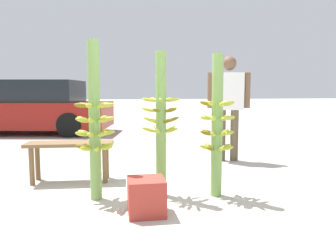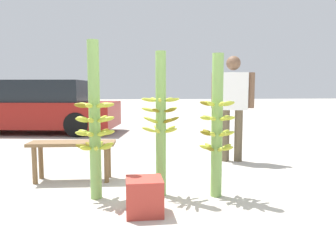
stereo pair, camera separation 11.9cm
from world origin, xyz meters
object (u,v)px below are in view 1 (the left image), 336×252
banana_stalk_center (161,123)px  produce_crate (146,196)px  vendor_person (229,100)px  market_bench (70,150)px  parked_car (31,108)px  banana_stalk_left (95,123)px  banana_stalk_right (217,126)px

banana_stalk_center → produce_crate: banana_stalk_center is taller
produce_crate → vendor_person: bearing=53.7°
market_bench → parked_car: parked_car is taller
banana_stalk_center → parked_car: (-2.65, 5.79, -0.12)m
market_bench → produce_crate: 1.53m
parked_car → produce_crate: bearing=-148.6°
banana_stalk_left → produce_crate: (0.48, -0.51, -0.64)m
banana_stalk_right → vendor_person: size_ratio=0.91×
banana_stalk_right → banana_stalk_left: bearing=175.4°
banana_stalk_center → market_bench: banana_stalk_center is taller
vendor_person → produce_crate: bearing=-113.7°
market_bench → produce_crate: (0.83, -1.26, -0.23)m
banana_stalk_left → produce_crate: banana_stalk_left is taller
vendor_person → parked_car: (-3.98, 4.20, -0.32)m
banana_stalk_left → parked_car: size_ratio=0.37×
produce_crate → parked_car: bearing=111.1°
market_bench → parked_car: size_ratio=0.24×
produce_crate → market_bench: bearing=123.2°
banana_stalk_left → produce_crate: size_ratio=4.93×
market_bench → vendor_person: bearing=23.0°
vendor_person → market_bench: bearing=-147.8°
banana_stalk_center → parked_car: 6.37m
market_bench → parked_car: bearing=111.1°
vendor_person → produce_crate: (-1.55, -2.10, -0.83)m
market_bench → produce_crate: size_ratio=3.22×
banana_stalk_center → banana_stalk_right: 0.60m
banana_stalk_right → parked_car: size_ratio=0.34×
banana_stalk_center → produce_crate: (-0.21, -0.52, -0.63)m
vendor_person → market_bench: vendor_person is taller
banana_stalk_left → banana_stalk_right: banana_stalk_left is taller
banana_stalk_center → parked_car: size_ratio=0.35×
banana_stalk_left → produce_crate: bearing=-47.0°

